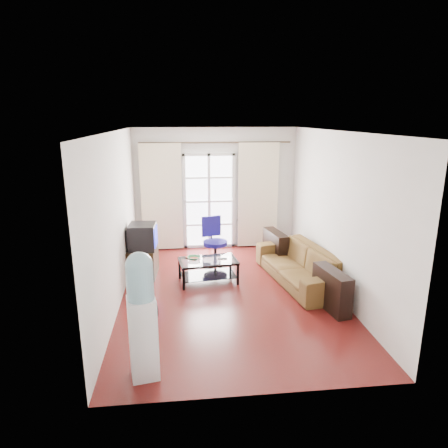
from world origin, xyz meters
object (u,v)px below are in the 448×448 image
(tv_stand, at_px, (143,261))
(task_chair, at_px, (215,252))
(water_cooler, at_px, (142,314))
(coffee_table, at_px, (208,268))
(sofa, at_px, (299,265))
(crt_tv, at_px, (142,237))

(tv_stand, xyz_separation_m, task_chair, (1.39, 0.34, 0.02))
(tv_stand, relative_size, water_cooler, 0.49)
(coffee_table, relative_size, tv_stand, 1.48)
(coffee_table, distance_m, task_chair, 0.82)
(sofa, height_order, coffee_table, sofa)
(tv_stand, bearing_deg, coffee_table, -16.85)
(sofa, relative_size, task_chair, 2.34)
(coffee_table, bearing_deg, water_cooler, -109.15)
(tv_stand, bearing_deg, crt_tv, -85.91)
(task_chair, bearing_deg, tv_stand, 178.16)
(sofa, height_order, tv_stand, sofa)
(coffee_table, xyz_separation_m, tv_stand, (-1.20, 0.45, 0.00))
(tv_stand, xyz_separation_m, crt_tv, (0.00, -0.05, 0.51))
(water_cooler, bearing_deg, coffee_table, 60.19)
(task_chair, bearing_deg, water_cooler, -123.59)
(coffee_table, distance_m, crt_tv, 1.36)
(water_cooler, bearing_deg, sofa, 33.43)
(coffee_table, relative_size, crt_tv, 2.01)
(crt_tv, bearing_deg, sofa, -7.93)
(sofa, relative_size, crt_tv, 4.22)
(task_chair, height_order, water_cooler, water_cooler)
(coffee_table, height_order, water_cooler, water_cooler)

